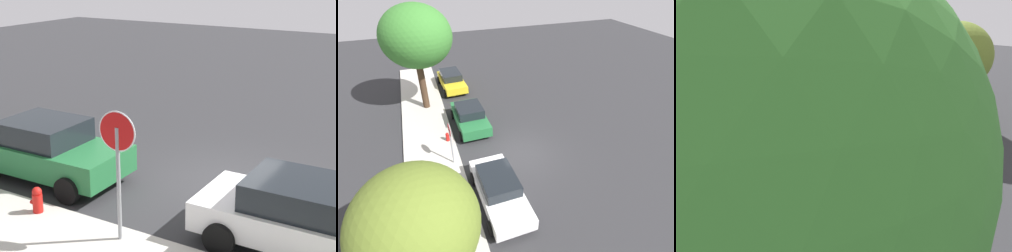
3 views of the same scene
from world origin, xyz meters
TOP-DOWN VIEW (x-y plane):
  - ground_plane at (0.00, 0.00)m, footprint 60.00×60.00m
  - sidewalk_curb at (0.00, 4.98)m, footprint 32.00×3.07m
  - stop_sign at (0.36, 3.86)m, footprint 0.77×0.08m
  - parked_car_white at (-2.91, 2.25)m, footprint 4.56×2.09m
  - parked_car_green at (3.90, 2.09)m, footprint 4.21×2.15m
  - parked_car_yellow at (10.49, 2.21)m, footprint 4.38×2.17m
  - street_tree_near_corner at (-5.80, 5.68)m, footprint 3.75×3.75m
  - street_tree_mid_block at (7.50, 4.52)m, footprint 4.74×4.74m
  - fire_hydrant at (2.54, 3.84)m, footprint 0.30×0.22m

SIDE VIEW (x-z plane):
  - ground_plane at x=0.00m, z-range 0.00..0.00m
  - sidewalk_curb at x=0.00m, z-range 0.00..0.14m
  - fire_hydrant at x=2.54m, z-range 0.00..0.72m
  - parked_car_white at x=-2.91m, z-range 0.02..1.45m
  - parked_car_yellow at x=10.49m, z-range 0.03..1.43m
  - parked_car_green at x=3.90m, z-range 0.00..1.53m
  - stop_sign at x=0.36m, z-range 0.51..3.22m
  - street_tree_near_corner at x=-5.80m, z-range 0.81..6.04m
  - street_tree_mid_block at x=7.50m, z-range 1.62..9.07m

